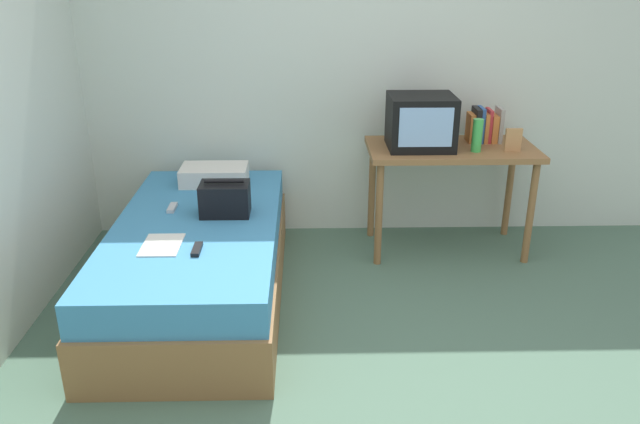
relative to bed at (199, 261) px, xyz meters
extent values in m
plane|color=#4C6B56|center=(1.01, -0.88, -0.26)|extent=(8.00, 8.00, 0.00)
cube|color=silver|center=(1.01, 1.12, 1.04)|extent=(5.20, 0.10, 2.60)
cube|color=olive|center=(0.00, 0.00, -0.09)|extent=(1.00, 2.00, 0.32)
cube|color=teal|center=(0.00, 0.00, 0.17)|extent=(0.97, 1.94, 0.20)
cube|color=olive|center=(1.68, 0.69, 0.50)|extent=(1.16, 0.60, 0.04)
cylinder|color=olive|center=(1.16, 0.45, 0.11)|extent=(0.05, 0.05, 0.74)
cylinder|color=olive|center=(2.20, 0.45, 0.11)|extent=(0.05, 0.05, 0.74)
cylinder|color=olive|center=(1.16, 0.93, 0.11)|extent=(0.05, 0.05, 0.74)
cylinder|color=olive|center=(2.20, 0.93, 0.11)|extent=(0.05, 0.05, 0.74)
cube|color=black|center=(1.45, 0.67, 0.70)|extent=(0.44, 0.38, 0.36)
cube|color=#8CB2E0|center=(1.45, 0.48, 0.71)|extent=(0.35, 0.01, 0.26)
cylinder|color=green|center=(1.81, 0.57, 0.63)|extent=(0.07, 0.07, 0.22)
cube|color=#CC7233|center=(1.83, 0.82, 0.62)|extent=(0.03, 0.14, 0.20)
cube|color=black|center=(1.87, 0.82, 0.64)|extent=(0.04, 0.17, 0.24)
cube|color=#2D5699|center=(1.90, 0.82, 0.64)|extent=(0.03, 0.15, 0.24)
cube|color=#CC7233|center=(1.93, 0.82, 0.62)|extent=(0.03, 0.16, 0.21)
cube|color=#B72D33|center=(1.95, 0.82, 0.64)|extent=(0.02, 0.14, 0.23)
cube|color=#CC7233|center=(1.99, 0.82, 0.62)|extent=(0.04, 0.15, 0.19)
cube|color=gray|center=(2.03, 0.82, 0.64)|extent=(0.03, 0.16, 0.24)
cube|color=#B27F4C|center=(2.06, 0.57, 0.60)|extent=(0.11, 0.02, 0.16)
cube|color=silver|center=(0.02, 0.70, 0.32)|extent=(0.46, 0.29, 0.12)
cube|color=black|center=(0.17, 0.12, 0.36)|extent=(0.30, 0.20, 0.20)
cylinder|color=black|center=(0.17, 0.12, 0.48)|extent=(0.24, 0.02, 0.02)
cube|color=white|center=(-0.13, -0.33, 0.27)|extent=(0.21, 0.29, 0.01)
cube|color=black|center=(0.07, -0.41, 0.27)|extent=(0.04, 0.16, 0.02)
cube|color=#B7B7BC|center=(-0.18, 0.21, 0.27)|extent=(0.04, 0.14, 0.02)
camera|label=1|loc=(0.67, -3.47, 1.73)|focal=35.09mm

